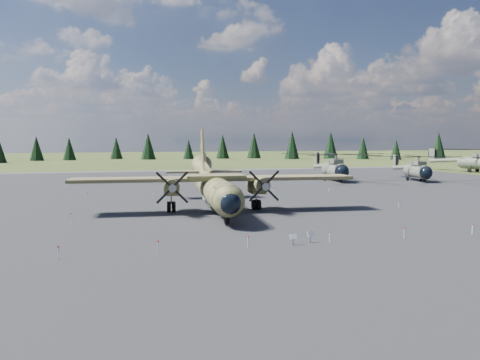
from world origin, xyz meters
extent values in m
plane|color=#505927|center=(0.00, 0.00, 0.00)|extent=(500.00, 500.00, 0.00)
cube|color=#56565B|center=(0.00, 10.00, 0.00)|extent=(120.00, 120.00, 0.04)
cylinder|color=#393D21|center=(-2.90, 2.50, 2.25)|extent=(4.15, 17.79, 2.74)
sphere|color=#393D21|center=(-3.61, -6.28, 2.25)|extent=(2.89, 2.89, 2.69)
sphere|color=black|center=(-3.66, -6.82, 2.20)|extent=(2.13, 2.13, 1.97)
cube|color=black|center=(-3.49, -4.72, 2.99)|extent=(2.08, 1.72, 0.54)
cone|color=#393D21|center=(-1.97, 14.02, 3.28)|extent=(3.22, 6.93, 4.12)
cube|color=gray|center=(-2.83, 3.48, 1.13)|extent=(2.33, 6.01, 0.49)
cube|color=#333F21|center=(-2.86, 2.99, 3.38)|extent=(28.57, 5.61, 0.34)
cube|color=#393D21|center=(-2.86, 2.99, 3.59)|extent=(6.14, 3.99, 0.34)
cylinder|color=#393D21|center=(-7.28, 3.05, 2.84)|extent=(1.87, 5.19, 1.47)
cube|color=#393D21|center=(-7.22, 3.83, 2.20)|extent=(1.73, 3.44, 0.78)
cone|color=gray|center=(-7.54, -0.12, 2.84)|extent=(0.81, 0.94, 0.74)
cylinder|color=black|center=(-7.22, 3.83, 0.54)|extent=(0.95, 1.14, 1.08)
cylinder|color=#393D21|center=(1.50, 2.34, 2.84)|extent=(1.87, 5.19, 1.47)
cube|color=#393D21|center=(1.57, 3.12, 2.20)|extent=(1.73, 3.44, 0.78)
cone|color=gray|center=(1.25, -0.83, 2.84)|extent=(0.81, 0.94, 0.74)
cylinder|color=black|center=(1.57, 3.12, 0.54)|extent=(0.95, 1.14, 1.08)
cube|color=#393D21|center=(-2.27, 10.31, 3.87)|extent=(0.87, 7.39, 1.64)
cube|color=#333F21|center=(-1.93, 14.51, 3.33)|extent=(9.54, 2.90, 0.22)
cylinder|color=gray|center=(-3.52, -5.11, 1.25)|extent=(0.15, 0.15, 0.88)
cylinder|color=black|center=(-3.52, -5.11, 0.54)|extent=(0.42, 0.94, 0.92)
cylinder|color=slate|center=(24.80, 32.16, 1.91)|extent=(3.52, 7.72, 2.59)
sphere|color=black|center=(24.32, 28.47, 1.86)|extent=(2.66, 2.66, 2.38)
sphere|color=slate|center=(25.27, 35.86, 1.91)|extent=(2.66, 2.66, 2.38)
cube|color=slate|center=(24.74, 31.75, 3.57)|extent=(2.17, 3.51, 0.78)
cylinder|color=gray|center=(24.74, 31.75, 4.34)|extent=(0.42, 0.42, 1.03)
cylinder|color=slate|center=(25.77, 39.70, 2.28)|extent=(1.99, 8.87, 1.48)
cube|color=slate|center=(26.27, 43.55, 3.57)|extent=(0.41, 1.47, 2.48)
cylinder|color=black|center=(26.63, 43.50, 3.57)|extent=(0.41, 2.67, 2.69)
cylinder|color=black|center=(24.40, 29.09, 0.41)|extent=(0.38, 0.73, 0.70)
cylinder|color=black|center=(23.57, 33.57, 0.41)|extent=(0.41, 0.86, 0.83)
cylinder|color=gray|center=(23.57, 33.57, 0.96)|extent=(0.16, 0.16, 1.50)
cylinder|color=black|center=(26.34, 33.22, 0.41)|extent=(0.41, 0.86, 0.83)
cylinder|color=gray|center=(26.34, 33.22, 0.96)|extent=(0.16, 0.16, 1.50)
cylinder|color=slate|center=(39.06, 28.58, 1.73)|extent=(3.62, 7.08, 2.34)
sphere|color=black|center=(38.39, 25.27, 1.69)|extent=(2.54, 2.54, 2.16)
sphere|color=slate|center=(39.72, 31.89, 1.73)|extent=(2.54, 2.54, 2.16)
cube|color=slate|center=(38.98, 28.21, 3.23)|extent=(2.15, 3.25, 0.70)
cylinder|color=gray|center=(38.98, 28.21, 3.94)|extent=(0.40, 0.40, 0.94)
cylinder|color=slate|center=(40.41, 35.34, 2.06)|extent=(2.34, 8.00, 1.34)
cube|color=slate|center=(41.09, 38.79, 3.23)|extent=(0.46, 1.33, 2.25)
cylinder|color=black|center=(41.42, 38.72, 3.23)|extent=(0.53, 2.40, 2.44)
cylinder|color=black|center=(38.50, 25.82, 0.38)|extent=(0.38, 0.68, 0.64)
cylinder|color=black|center=(38.03, 29.93, 0.38)|extent=(0.42, 0.79, 0.75)
cylinder|color=gray|center=(38.03, 29.93, 0.87)|extent=(0.15, 0.15, 1.36)
cylinder|color=black|center=(40.52, 29.44, 0.38)|extent=(0.42, 0.79, 0.75)
cylinder|color=gray|center=(40.52, 29.44, 0.87)|extent=(0.15, 0.15, 1.36)
cylinder|color=slate|center=(66.60, 44.71, 2.07)|extent=(4.93, 8.50, 2.79)
sphere|color=slate|center=(65.47, 48.57, 2.07)|extent=(3.18, 3.18, 2.57)
cylinder|color=slate|center=(64.30, 52.59, 2.46)|extent=(3.57, 9.42, 1.60)
cube|color=slate|center=(63.13, 56.61, 3.85)|extent=(0.67, 1.57, 2.68)
cylinder|color=black|center=(63.50, 56.72, 3.85)|extent=(0.88, 2.81, 2.90)
cylinder|color=black|center=(64.77, 45.58, 0.45)|extent=(0.57, 0.95, 0.89)
cylinder|color=gray|center=(64.77, 45.58, 1.03)|extent=(0.19, 0.19, 1.62)
cylinder|color=black|center=(67.67, 46.42, 0.45)|extent=(0.57, 0.95, 0.89)
cylinder|color=gray|center=(67.67, 46.42, 1.03)|extent=(0.19, 0.19, 1.62)
cube|color=gray|center=(-0.75, -13.44, 0.31)|extent=(0.09, 0.09, 0.62)
cube|color=silver|center=(-0.75, -13.49, 0.61)|extent=(0.50, 0.23, 0.35)
cube|color=gray|center=(0.73, -13.00, 0.32)|extent=(0.11, 0.11, 0.64)
cube|color=silver|center=(0.73, -13.06, 0.63)|extent=(0.55, 0.34, 0.36)
cylinder|color=silver|center=(-16.00, -13.50, 0.40)|extent=(0.07, 0.07, 0.80)
cylinder|color=#B52513|center=(-16.00, -13.50, 0.80)|extent=(0.12, 0.12, 0.10)
cylinder|color=silver|center=(-10.00, -13.50, 0.40)|extent=(0.07, 0.07, 0.80)
cylinder|color=#B52513|center=(-10.00, -13.50, 0.80)|extent=(0.12, 0.12, 0.10)
cylinder|color=silver|center=(-4.00, -13.50, 0.40)|extent=(0.07, 0.07, 0.80)
cylinder|color=#B52513|center=(-4.00, -13.50, 0.80)|extent=(0.12, 0.12, 0.10)
cylinder|color=silver|center=(2.00, -13.50, 0.40)|extent=(0.07, 0.07, 0.80)
cylinder|color=#B52513|center=(2.00, -13.50, 0.80)|extent=(0.12, 0.12, 0.10)
cylinder|color=silver|center=(8.00, -13.50, 0.40)|extent=(0.07, 0.07, 0.80)
cylinder|color=#B52513|center=(8.00, -13.50, 0.80)|extent=(0.12, 0.12, 0.10)
cylinder|color=silver|center=(14.00, -13.50, 0.40)|extent=(0.07, 0.07, 0.80)
cylinder|color=#B52513|center=(14.00, -13.50, 0.80)|extent=(0.12, 0.12, 0.10)
cylinder|color=silver|center=(-16.00, 16.00, 0.40)|extent=(0.07, 0.07, 0.80)
cylinder|color=#B52513|center=(-16.00, 16.00, 0.80)|extent=(0.12, 0.12, 0.10)
cylinder|color=silver|center=(-8.00, 16.00, 0.40)|extent=(0.07, 0.07, 0.80)
cylinder|color=#B52513|center=(-8.00, 16.00, 0.80)|extent=(0.12, 0.12, 0.10)
cylinder|color=silver|center=(0.00, 16.00, 0.40)|extent=(0.07, 0.07, 0.80)
cylinder|color=#B52513|center=(0.00, 16.00, 0.80)|extent=(0.12, 0.12, 0.10)
cylinder|color=silver|center=(8.00, 16.00, 0.40)|extent=(0.07, 0.07, 0.80)
cylinder|color=#B52513|center=(8.00, 16.00, 0.80)|extent=(0.12, 0.12, 0.10)
cylinder|color=silver|center=(16.00, 16.00, 0.40)|extent=(0.07, 0.07, 0.80)
cylinder|color=#B52513|center=(16.00, 16.00, 0.80)|extent=(0.12, 0.12, 0.10)
cylinder|color=silver|center=(-16.50, 0.00, 0.40)|extent=(0.07, 0.07, 0.80)
cylinder|color=#B52513|center=(-16.50, 0.00, 0.80)|extent=(0.12, 0.12, 0.10)
cylinder|color=silver|center=(16.50, 0.00, 0.40)|extent=(0.07, 0.07, 0.80)
cylinder|color=#B52513|center=(16.50, 0.00, 0.80)|extent=(0.12, 0.12, 0.10)
cone|color=black|center=(102.47, 105.26, 5.19)|extent=(5.82, 5.82, 10.39)
cone|color=black|center=(89.21, 111.99, 3.79)|extent=(4.24, 4.24, 7.57)
cone|color=black|center=(80.11, 120.34, 4.36)|extent=(4.88, 4.88, 8.71)
cone|color=black|center=(69.76, 127.43, 5.43)|extent=(6.08, 6.08, 10.86)
cone|color=black|center=(54.00, 128.94, 5.49)|extent=(6.15, 6.15, 10.98)
cone|color=black|center=(41.24, 138.36, 5.22)|extent=(5.84, 5.84, 10.43)
cone|color=black|center=(28.48, 139.39, 4.84)|extent=(5.42, 5.42, 9.67)
cone|color=black|center=(14.44, 137.14, 3.84)|extent=(4.30, 4.30, 7.67)
cone|color=black|center=(-0.93, 137.48, 5.04)|extent=(5.65, 5.65, 10.08)
cone|color=black|center=(-12.70, 144.60, 4.29)|extent=(4.81, 4.81, 8.59)
cone|color=black|center=(-29.24, 137.23, 4.21)|extent=(4.71, 4.71, 8.42)
cone|color=black|center=(-40.09, 135.85, 4.42)|extent=(4.95, 4.95, 8.83)
camera|label=1|loc=(-12.42, -43.37, 7.26)|focal=35.00mm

